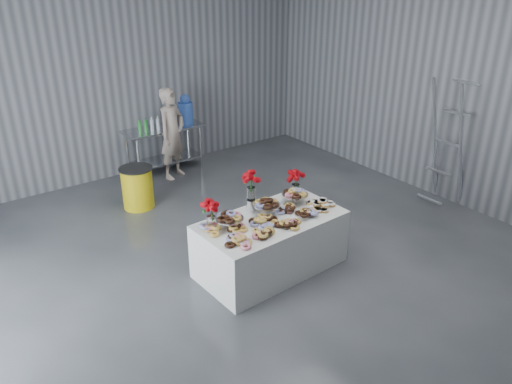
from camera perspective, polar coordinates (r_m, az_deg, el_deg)
ground at (r=6.49m, az=1.27°, el=-10.30°), size 9.00×9.00×0.00m
room_walls at (r=5.31m, az=-1.33°, el=12.90°), size 8.04×9.04×4.02m
display_table at (r=6.57m, az=1.69°, el=-5.95°), size 1.94×1.07×0.75m
prep_table at (r=9.69m, az=-10.46°, el=5.70°), size 1.50×0.60×0.90m
donut_mounds at (r=6.33m, az=2.02°, el=-2.87°), size 1.84×0.87×0.09m
cake_stand_left at (r=6.13m, az=-3.10°, el=-2.89°), size 0.36×0.36×0.17m
cake_stand_mid at (r=6.45m, az=1.23°, el=-1.34°), size 0.36×0.36×0.17m
cake_stand_right at (r=6.75m, az=4.49°, el=-0.16°), size 0.36×0.36×0.17m
danish_pile at (r=6.73m, az=7.45°, el=-1.21°), size 0.48×0.48×0.11m
bouquet_left at (r=6.03m, az=-5.23°, el=-1.78°), size 0.26×0.26×0.42m
bouquet_right at (r=6.88m, az=4.61°, el=1.76°), size 0.26×0.26×0.42m
bouquet_center at (r=6.43m, az=-0.58°, el=0.94°), size 0.26×0.26×0.57m
water_jug at (r=9.74m, az=-8.05°, el=9.26°), size 0.28×0.28×0.55m
drink_bottles at (r=9.34m, az=-12.14°, el=7.53°), size 0.54×0.08×0.27m
person at (r=9.37m, az=-9.56°, el=6.60°), size 0.73×0.63×1.70m
trash_barrel at (r=8.44m, az=-13.39°, el=0.51°), size 0.54×0.54×0.70m
stepladder at (r=8.64m, az=21.04°, el=5.28°), size 0.79×0.53×2.15m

